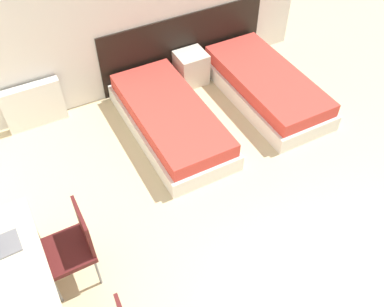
{
  "coord_description": "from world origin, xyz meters",
  "views": [
    {
      "loc": [
        -1.43,
        -0.28,
        3.77
      ],
      "look_at": [
        0.0,
        2.39,
        0.55
      ],
      "focal_mm": 40.0,
      "sensor_mm": 36.0,
      "label": 1
    }
  ],
  "objects_px": {
    "bed_near_door": "(266,86)",
    "nightstand": "(191,68)",
    "bed_near_window": "(170,120)",
    "chair_near_laptop": "(72,244)"
  },
  "relations": [
    {
      "from": "nightstand",
      "to": "chair_near_laptop",
      "type": "height_order",
      "value": "chair_near_laptop"
    },
    {
      "from": "bed_near_window",
      "to": "nightstand",
      "type": "bearing_deg",
      "value": 48.08
    },
    {
      "from": "bed_near_window",
      "to": "bed_near_door",
      "type": "bearing_deg",
      "value": 0.0
    },
    {
      "from": "bed_near_window",
      "to": "bed_near_door",
      "type": "distance_m",
      "value": 1.43
    },
    {
      "from": "bed_near_window",
      "to": "bed_near_door",
      "type": "xyz_separation_m",
      "value": [
        1.43,
        0.0,
        0.0
      ]
    },
    {
      "from": "bed_near_window",
      "to": "nightstand",
      "type": "height_order",
      "value": "nightstand"
    },
    {
      "from": "bed_near_window",
      "to": "chair_near_laptop",
      "type": "height_order",
      "value": "chair_near_laptop"
    },
    {
      "from": "bed_near_door",
      "to": "nightstand",
      "type": "height_order",
      "value": "nightstand"
    },
    {
      "from": "nightstand",
      "to": "chair_near_laptop",
      "type": "bearing_deg",
      "value": -137.19
    },
    {
      "from": "bed_near_door",
      "to": "bed_near_window",
      "type": "bearing_deg",
      "value": 180.0
    }
  ]
}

